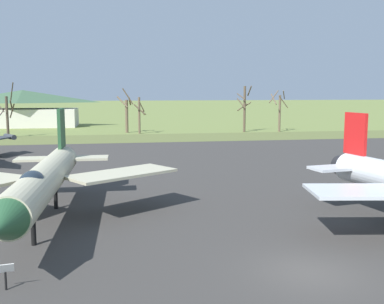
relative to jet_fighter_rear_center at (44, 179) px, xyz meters
name	(u,v)px	position (x,y,z in m)	size (l,w,h in m)	color
ground_plane	(309,273)	(11.06, -8.21, -2.52)	(600.00, 600.00, 0.00)	olive
asphalt_apron	(215,184)	(11.06, 8.87, -2.49)	(70.34, 56.94, 0.05)	#383533
grass_verge_strip	(164,138)	(11.06, 43.34, -2.49)	(130.34, 12.00, 0.06)	#5B6434
jet_fighter_rear_center	(44,179)	(0.00, 0.00, 0.00)	(14.57, 17.62, 5.91)	#B7B293
info_placard_rear_center	(5,274)	(-0.27, -7.91, -1.86)	(0.64, 0.31, 1.03)	black
bare_tree_far_left	(8,114)	(-12.02, 47.95, 1.10)	(2.53, 2.51, 8.28)	#42382D
bare_tree_left_of_center	(127,113)	(5.78, 53.00, 0.85)	(2.76, 2.16, 7.46)	brown
bare_tree_center	(140,114)	(7.85, 50.91, 0.69)	(2.10, 1.75, 5.97)	brown
bare_tree_right_of_center	(244,107)	(25.63, 51.03, 1.72)	(2.50, 2.53, 7.86)	brown
bare_tree_far_right	(279,110)	(31.62, 50.54, 1.29)	(3.14, 3.16, 7.10)	brown
visitor_building	(23,109)	(-13.66, 68.90, 1.03)	(21.31, 9.03, 7.13)	beige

